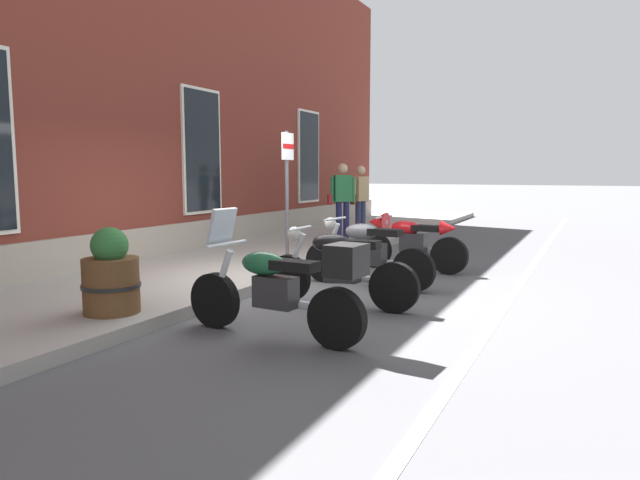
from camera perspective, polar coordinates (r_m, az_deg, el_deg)
ground_plane at (r=8.49m, az=-4.42°, el=-4.73°), size 140.00×140.00×0.00m
sidewalk at (r=9.34m, az=-12.72°, el=-3.36°), size 30.01×3.11×0.15m
lane_stripe at (r=7.46m, az=17.54°, el=-6.62°), size 30.01×0.12×0.01m
motorcycle_green_touring at (r=5.82m, az=-3.80°, el=-4.58°), size 0.64×2.12×1.31m
motorcycle_black_naked at (r=7.22m, az=1.73°, el=-2.84°), size 0.62×2.07×0.99m
motorcycle_grey_naked at (r=8.51m, az=4.58°, el=-1.36°), size 0.62×2.09×1.00m
motorcycle_red_sport at (r=9.98m, az=8.57°, el=0.09°), size 0.62×1.99×0.99m
pedestrian_striped_shirt at (r=13.26m, az=2.22°, el=4.32°), size 0.51×0.53×1.73m
pedestrian_tan_coat at (r=13.99m, az=4.02°, el=4.31°), size 0.65×0.30×1.68m
parking_sign at (r=9.63m, az=-3.26°, el=6.13°), size 0.36×0.07×2.20m
barrel_planter at (r=6.70m, az=-19.96°, el=-3.46°), size 0.63×0.63×0.95m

